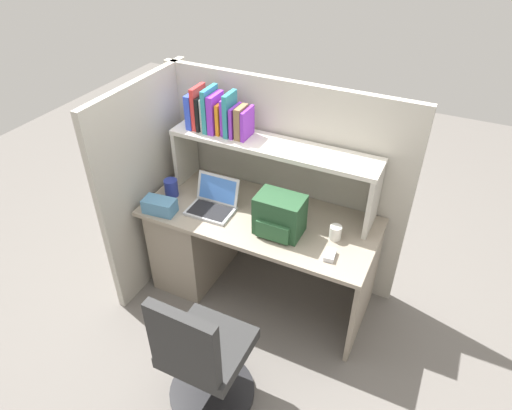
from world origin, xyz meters
TOP-DOWN VIEW (x-y plane):
  - ground_plane at (0.00, 0.00)m, footprint 8.00×8.00m
  - desk at (-0.39, 0.00)m, footprint 1.60×0.70m
  - cubicle_partition_rear at (0.00, 0.38)m, footprint 1.84×0.05m
  - cubicle_partition_left at (-0.85, -0.05)m, footprint 0.05×1.06m
  - overhead_hutch at (0.00, 0.20)m, footprint 1.44×0.28m
  - reference_books_on_shelf at (-0.42, 0.20)m, footprint 0.44×0.18m
  - laptop at (-0.32, -0.07)m, footprint 0.32×0.27m
  - backpack at (0.19, -0.10)m, footprint 0.30×0.22m
  - computer_mouse at (0.56, -0.19)m, footprint 0.07×0.11m
  - paper_cup at (0.53, -0.01)m, footprint 0.08×0.08m
  - tissue_box at (-0.63, -0.26)m, footprint 0.23×0.14m
  - snack_canister at (-0.67, -0.06)m, footprint 0.10×0.10m
  - office_chair at (0.11, -0.95)m, footprint 0.52×0.52m

SIDE VIEW (x-z plane):
  - ground_plane at x=0.00m, z-range 0.00..0.00m
  - office_chair at x=0.11m, z-range -0.07..0.86m
  - desk at x=-0.39m, z-range 0.04..0.77m
  - computer_mouse at x=0.56m, z-range 0.73..0.76m
  - cubicle_partition_rear at x=0.00m, z-range 0.00..1.55m
  - cubicle_partition_left at x=-0.85m, z-range 0.00..1.55m
  - paper_cup at x=0.53m, z-range 0.73..0.83m
  - tissue_box at x=-0.63m, z-range 0.73..0.83m
  - laptop at x=-0.32m, z-range 0.67..0.89m
  - snack_canister at x=-0.67m, z-range 0.73..0.86m
  - backpack at x=0.19m, z-range 0.73..0.99m
  - overhead_hutch at x=0.00m, z-range 0.86..1.31m
  - reference_books_on_shelf at x=-0.42m, z-range 1.16..1.46m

